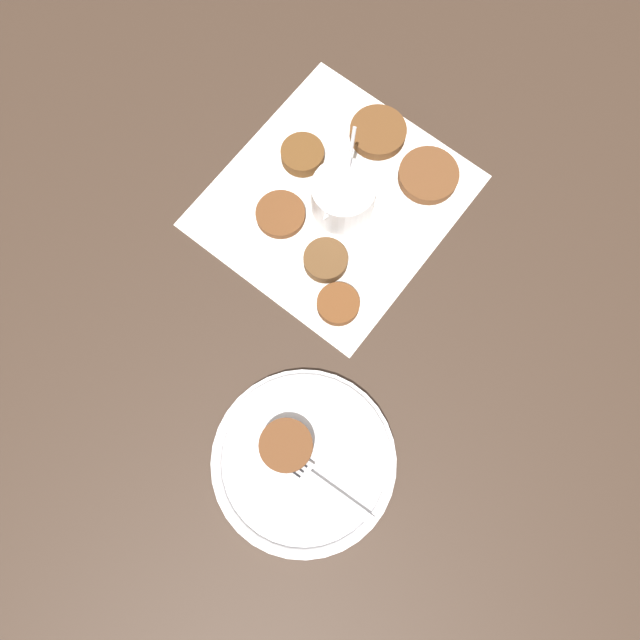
% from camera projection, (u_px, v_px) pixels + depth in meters
% --- Properties ---
extents(ground_plane, '(4.00, 4.00, 0.00)m').
position_uv_depth(ground_plane, '(355.00, 197.00, 0.87)').
color(ground_plane, '#38281E').
extents(napkin, '(0.36, 0.34, 0.00)m').
position_uv_depth(napkin, '(334.00, 200.00, 0.87)').
color(napkin, silver).
rests_on(napkin, ground_plane).
extents(sauce_bowl, '(0.10, 0.09, 0.12)m').
position_uv_depth(sauce_bowl, '(343.00, 198.00, 0.84)').
color(sauce_bowl, silver).
rests_on(sauce_bowl, napkin).
extents(fritter_0, '(0.08, 0.08, 0.02)m').
position_uv_depth(fritter_0, '(378.00, 132.00, 0.88)').
color(fritter_0, brown).
rests_on(fritter_0, napkin).
extents(fritter_1, '(0.06, 0.06, 0.02)m').
position_uv_depth(fritter_1, '(303.00, 155.00, 0.87)').
color(fritter_1, brown).
rests_on(fritter_1, napkin).
extents(fritter_2, '(0.07, 0.07, 0.01)m').
position_uv_depth(fritter_2, '(281.00, 214.00, 0.85)').
color(fritter_2, brown).
rests_on(fritter_2, napkin).
extents(fritter_3, '(0.08, 0.08, 0.02)m').
position_uv_depth(fritter_3, '(428.00, 175.00, 0.87)').
color(fritter_3, brown).
rests_on(fritter_3, napkin).
extents(fritter_4, '(0.06, 0.06, 0.02)m').
position_uv_depth(fritter_4, '(326.00, 260.00, 0.83)').
color(fritter_4, brown).
rests_on(fritter_4, napkin).
extents(fritter_5, '(0.06, 0.06, 0.02)m').
position_uv_depth(fritter_5, '(338.00, 304.00, 0.82)').
color(fritter_5, brown).
rests_on(fritter_5, napkin).
extents(serving_plate, '(0.23, 0.23, 0.02)m').
position_uv_depth(serving_plate, '(304.00, 461.00, 0.77)').
color(serving_plate, silver).
rests_on(serving_plate, ground_plane).
extents(fritter_on_plate, '(0.07, 0.07, 0.02)m').
position_uv_depth(fritter_on_plate, '(286.00, 446.00, 0.75)').
color(fritter_on_plate, brown).
rests_on(fritter_on_plate, serving_plate).
extents(fork, '(0.03, 0.15, 0.00)m').
position_uv_depth(fork, '(308.00, 475.00, 0.75)').
color(fork, silver).
rests_on(fork, serving_plate).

